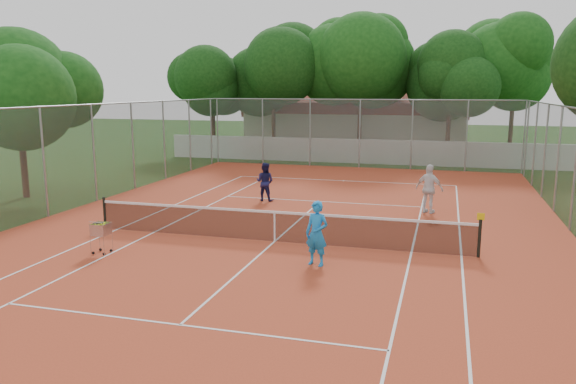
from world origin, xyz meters
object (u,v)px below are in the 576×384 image
(tennis_net, at_px, (275,226))
(player_near, at_px, (317,233))
(player_far_left, at_px, (265,182))
(ball_hopper, at_px, (101,237))
(player_far_right, at_px, (429,189))
(clubhouse, at_px, (357,119))

(tennis_net, distance_m, player_near, 2.61)
(tennis_net, bearing_deg, player_far_left, 110.74)
(player_far_left, bearing_deg, ball_hopper, 82.11)
(ball_hopper, bearing_deg, player_far_right, 55.17)
(ball_hopper, bearing_deg, player_far_left, 89.11)
(clubhouse, xyz_separation_m, player_near, (3.75, -30.90, -1.31))
(tennis_net, bearing_deg, player_near, -47.32)
(clubhouse, xyz_separation_m, ball_hopper, (-2.36, -31.54, -1.70))
(player_far_right, bearing_deg, player_far_left, 17.76)
(tennis_net, height_order, clubhouse, clubhouse)
(clubhouse, relative_size, player_far_left, 10.27)
(tennis_net, distance_m, ball_hopper, 5.04)
(clubhouse, bearing_deg, ball_hopper, -94.28)
(ball_hopper, bearing_deg, tennis_net, 43.17)
(player_far_left, relative_size, ball_hopper, 1.65)
(player_far_left, height_order, player_far_right, player_far_right)
(tennis_net, distance_m, player_far_right, 6.98)
(player_far_left, bearing_deg, tennis_net, 116.75)
(player_far_right, bearing_deg, tennis_net, 73.45)
(player_near, relative_size, player_far_left, 1.08)
(player_far_left, height_order, ball_hopper, player_far_left)
(clubhouse, distance_m, player_far_left, 23.08)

